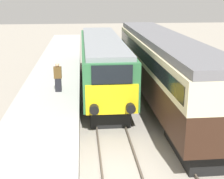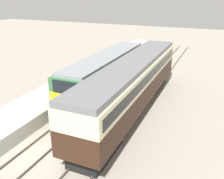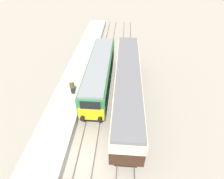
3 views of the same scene
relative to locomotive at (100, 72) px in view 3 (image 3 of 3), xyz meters
The scene contains 7 objects.
ground_plane 10.41m from the locomotive, 90.00° to the right, with size 120.00×120.00×0.00m, color gray.
platform_left 4.26m from the locomotive, 146.21° to the right, with size 3.50×50.00×1.03m.
rails_near_track 5.57m from the locomotive, 90.00° to the right, with size 1.51×60.00×0.14m.
rails_far_track 6.53m from the locomotive, 56.86° to the right, with size 1.50×60.00×0.14m.
locomotive is the anchor object (origin of this frame).
passenger_carriage 4.32m from the locomotive, 37.68° to the right, with size 2.75×17.14×4.13m.
person_on_platform 4.09m from the locomotive, 132.39° to the right, with size 0.44×0.26×1.68m.
Camera 3 is at (2.79, -7.73, 14.11)m, focal length 28.00 mm.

